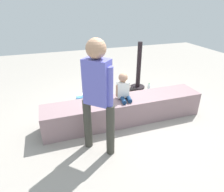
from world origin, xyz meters
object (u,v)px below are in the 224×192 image
Objects in this scene: gift_bag at (81,102)px; party_cup_red at (127,89)px; cake_plate at (106,100)px; handbag_brown_canvas at (118,103)px; cake_box_white at (84,98)px; handbag_black_leather at (130,92)px; child_seated at (123,88)px; water_bottle_near_gift at (149,87)px; adult_standing at (97,89)px.

gift_bag reaches higher than party_cup_red.
cake_plate is 0.63× the size of handbag_brown_canvas.
cake_box_white is 1.12× the size of handbag_black_leather.
child_seated is at bearing -0.19° from cake_plate.
cake_plate reaches higher than cake_box_white.
water_bottle_near_gift is 1.64× the size of party_cup_red.
adult_standing is at bearing -135.93° from water_bottle_near_gift.
gift_bag is at bearing -158.29° from party_cup_red.
party_cup_red is at bearing 56.68° from adult_standing.
adult_standing reaches higher than cake_plate.
gift_bag is 0.36m from cake_box_white.
child_seated is at bearing -115.66° from party_cup_red.
cake_box_white is at bearing 86.32° from adult_standing.
gift_bag is 1.20m from handbag_black_leather.
cake_box_white is 1.07m from handbag_black_leather.
water_bottle_near_gift is at bearing 0.79° from cake_box_white.
handbag_black_leather is (-0.58, -0.15, 0.01)m from water_bottle_near_gift.
cake_plate is at bearing 64.46° from adult_standing.
child_seated is at bearing -47.35° from gift_bag.
gift_bag is at bearing 132.65° from child_seated.
cake_plate is at bearing 179.81° from child_seated.
child_seated is 0.71m from handbag_brown_canvas.
water_bottle_near_gift is 0.56m from party_cup_red.
water_bottle_near_gift is 1.21m from handbag_brown_canvas.
water_bottle_near_gift is at bearing -13.87° from party_cup_red.
adult_standing reaches higher than handbag_black_leather.
party_cup_red is (-0.55, 0.14, -0.03)m from water_bottle_near_gift.
handbag_brown_canvas is at bearing -18.81° from gift_bag.
cake_plate is (-0.32, 0.00, -0.19)m from child_seated.
child_seated is 1.64m from water_bottle_near_gift.
child_seated is 1.30m from cake_box_white.
cake_plate is at bearing -143.87° from water_bottle_near_gift.
handbag_black_leather is at bearing -165.82° from water_bottle_near_gift.
water_bottle_near_gift is (1.77, 0.35, -0.05)m from gift_bag.
adult_standing is 1.57m from handbag_brown_canvas.
gift_bag is 0.95× the size of cake_box_white.
cake_box_white is at bearing 136.02° from handbag_brown_canvas.
water_bottle_near_gift reaches higher than party_cup_red.
cake_box_white is (-1.64, -0.02, -0.02)m from water_bottle_near_gift.
cake_plate is (0.31, 0.64, -0.53)m from adult_standing.
cake_box_white is at bearing 116.86° from child_seated.
cake_plate is 1.83m from water_bottle_near_gift.
handbag_brown_canvas is (0.59, -0.57, 0.07)m from cake_box_white.
handbag_black_leather is at bearing 9.75° from gift_bag.
gift_bag is (-0.65, 0.70, -0.53)m from child_seated.
child_seated is 0.29× the size of adult_standing.
adult_standing is at bearing -89.21° from gift_bag.
handbag_brown_canvas is (0.07, 0.46, -0.53)m from child_seated.
handbag_black_leather is (0.54, 0.91, -0.56)m from child_seated.
adult_standing is at bearing -93.68° from cake_box_white.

